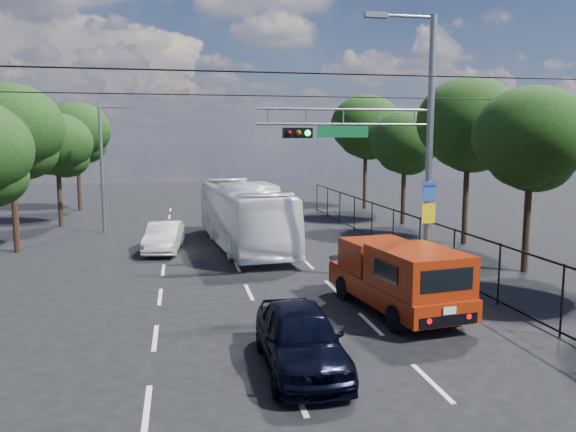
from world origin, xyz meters
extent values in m
plane|color=black|center=(0.00, 0.00, 0.00)|extent=(120.00, 120.00, 0.00)
cube|color=beige|center=(-3.00, 0.00, 0.01)|extent=(0.12, 2.00, 0.01)
cube|color=beige|center=(-3.00, 4.00, 0.01)|extent=(0.12, 2.00, 0.01)
cube|color=beige|center=(-3.00, 8.00, 0.01)|extent=(0.12, 2.00, 0.01)
cube|color=beige|center=(-3.00, 12.00, 0.01)|extent=(0.12, 2.00, 0.01)
cube|color=beige|center=(-3.00, 16.00, 0.01)|extent=(0.12, 2.00, 0.01)
cube|color=beige|center=(-3.00, 20.00, 0.01)|extent=(0.12, 2.00, 0.01)
cube|color=beige|center=(-3.00, 24.00, 0.01)|extent=(0.12, 2.00, 0.01)
cube|color=beige|center=(-3.00, 28.00, 0.01)|extent=(0.12, 2.00, 0.01)
cube|color=beige|center=(-3.00, 32.00, 0.01)|extent=(0.12, 2.00, 0.01)
cube|color=beige|center=(0.00, 0.00, 0.01)|extent=(0.12, 2.00, 0.01)
cube|color=beige|center=(0.00, 4.00, 0.01)|extent=(0.12, 2.00, 0.01)
cube|color=beige|center=(0.00, 8.00, 0.01)|extent=(0.12, 2.00, 0.01)
cube|color=beige|center=(0.00, 12.00, 0.01)|extent=(0.12, 2.00, 0.01)
cube|color=beige|center=(0.00, 16.00, 0.01)|extent=(0.12, 2.00, 0.01)
cube|color=beige|center=(0.00, 20.00, 0.01)|extent=(0.12, 2.00, 0.01)
cube|color=beige|center=(0.00, 24.00, 0.01)|extent=(0.12, 2.00, 0.01)
cube|color=beige|center=(0.00, 28.00, 0.01)|extent=(0.12, 2.00, 0.01)
cube|color=beige|center=(0.00, 32.00, 0.01)|extent=(0.12, 2.00, 0.01)
cube|color=beige|center=(3.00, 0.00, 0.01)|extent=(0.12, 2.00, 0.01)
cube|color=beige|center=(3.00, 4.00, 0.01)|extent=(0.12, 2.00, 0.01)
cube|color=beige|center=(3.00, 8.00, 0.01)|extent=(0.12, 2.00, 0.01)
cube|color=beige|center=(3.00, 12.00, 0.01)|extent=(0.12, 2.00, 0.01)
cube|color=beige|center=(3.00, 16.00, 0.01)|extent=(0.12, 2.00, 0.01)
cube|color=beige|center=(3.00, 20.00, 0.01)|extent=(0.12, 2.00, 0.01)
cube|color=beige|center=(3.00, 24.00, 0.01)|extent=(0.12, 2.00, 0.01)
cube|color=beige|center=(3.00, 28.00, 0.01)|extent=(0.12, 2.00, 0.01)
cube|color=beige|center=(3.00, 32.00, 0.01)|extent=(0.12, 2.00, 0.01)
cylinder|color=slate|center=(6.50, 8.00, 4.75)|extent=(0.24, 0.24, 9.50)
cylinder|color=slate|center=(5.50, 8.00, 9.40)|extent=(2.00, 0.10, 0.10)
cube|color=slate|center=(4.40, 8.00, 9.40)|extent=(0.80, 0.25, 0.18)
cylinder|color=slate|center=(3.40, 8.00, 6.25)|extent=(6.20, 0.08, 0.08)
cylinder|color=slate|center=(3.40, 8.00, 5.75)|extent=(6.20, 0.08, 0.08)
cube|color=black|center=(1.70, 8.00, 5.45)|extent=(1.00, 0.28, 0.35)
sphere|color=#3F0505|center=(1.38, 7.85, 5.45)|extent=(0.20, 0.20, 0.20)
sphere|color=#4C3805|center=(1.70, 7.85, 5.45)|extent=(0.20, 0.20, 0.20)
sphere|color=#0CE533|center=(2.02, 7.85, 5.45)|extent=(0.20, 0.20, 0.20)
cube|color=#0C5628|center=(3.30, 8.00, 5.50)|extent=(1.80, 0.05, 0.40)
cube|color=blue|center=(6.48, 7.86, 3.40)|extent=(0.50, 0.04, 0.70)
cube|color=yellow|center=(6.48, 7.86, 2.60)|extent=(0.50, 0.04, 0.70)
cylinder|color=slate|center=(5.90, 8.00, 6.00)|extent=(0.05, 0.05, 0.50)
cylinder|color=slate|center=(4.60, 8.00, 6.00)|extent=(0.05, 0.05, 0.50)
cylinder|color=slate|center=(3.30, 8.00, 6.00)|extent=(0.05, 0.05, 0.50)
cylinder|color=slate|center=(2.00, 8.00, 6.00)|extent=(0.05, 0.05, 0.50)
cylinder|color=slate|center=(0.70, 8.00, 6.00)|extent=(0.05, 0.05, 0.50)
cylinder|color=slate|center=(-6.50, 22.00, 3.50)|extent=(0.18, 0.18, 7.00)
cylinder|color=slate|center=(-5.70, 22.00, 7.00)|extent=(1.60, 0.09, 0.09)
cube|color=slate|center=(-4.80, 22.00, 7.00)|extent=(0.60, 0.22, 0.15)
cylinder|color=black|center=(0.00, 6.00, 7.20)|extent=(22.00, 0.04, 0.04)
cylinder|color=black|center=(0.00, 9.50, 7.60)|extent=(22.00, 0.04, 0.04)
cylinder|color=black|center=(0.00, 11.00, 6.90)|extent=(22.00, 0.04, 0.04)
cube|color=black|center=(7.60, 12.00, 1.95)|extent=(0.04, 34.00, 0.06)
cube|color=black|center=(7.60, 12.00, 0.15)|extent=(0.04, 34.00, 0.06)
cylinder|color=black|center=(7.60, 2.00, 1.00)|extent=(0.06, 0.06, 2.00)
cylinder|color=black|center=(7.60, 5.00, 1.00)|extent=(0.06, 0.06, 2.00)
cylinder|color=black|center=(7.60, 8.00, 1.00)|extent=(0.06, 0.06, 2.00)
cylinder|color=black|center=(7.60, 11.00, 1.00)|extent=(0.06, 0.06, 2.00)
cylinder|color=black|center=(7.60, 14.00, 1.00)|extent=(0.06, 0.06, 2.00)
cylinder|color=black|center=(7.60, 17.00, 1.00)|extent=(0.06, 0.06, 2.00)
cylinder|color=black|center=(7.60, 20.00, 1.00)|extent=(0.06, 0.06, 2.00)
cylinder|color=black|center=(7.60, 23.00, 1.00)|extent=(0.06, 0.06, 2.00)
cylinder|color=black|center=(7.60, 26.00, 1.00)|extent=(0.06, 0.06, 2.00)
cylinder|color=black|center=(7.60, 29.00, 1.00)|extent=(0.06, 0.06, 2.00)
cylinder|color=black|center=(11.20, 9.00, 2.10)|extent=(0.28, 0.28, 4.20)
ellipsoid|color=black|center=(11.20, 9.00, 5.40)|extent=(4.50, 4.50, 3.83)
ellipsoid|color=black|center=(11.60, 9.30, 4.35)|extent=(3.00, 3.00, 2.40)
ellipsoid|color=black|center=(10.85, 8.80, 4.50)|extent=(2.85, 2.85, 2.28)
cylinder|color=black|center=(11.80, 15.00, 2.38)|extent=(0.28, 0.28, 4.76)
ellipsoid|color=black|center=(11.80, 15.00, 6.12)|extent=(5.10, 5.10, 4.33)
ellipsoid|color=black|center=(12.20, 15.30, 4.93)|extent=(3.40, 3.40, 2.72)
ellipsoid|color=black|center=(11.45, 14.80, 5.10)|extent=(3.23, 3.23, 2.58)
cylinder|color=black|center=(11.40, 22.00, 2.02)|extent=(0.28, 0.28, 4.03)
ellipsoid|color=black|center=(11.40, 22.00, 5.18)|extent=(4.32, 4.32, 3.67)
ellipsoid|color=black|center=(11.80, 22.30, 4.18)|extent=(2.88, 2.88, 2.30)
ellipsoid|color=black|center=(11.05, 21.80, 4.32)|extent=(2.74, 2.74, 2.19)
cylinder|color=black|center=(11.60, 30.00, 2.46)|extent=(0.28, 0.28, 4.93)
ellipsoid|color=black|center=(11.60, 30.00, 6.34)|extent=(5.28, 5.28, 4.49)
ellipsoid|color=black|center=(12.00, 30.30, 5.10)|extent=(3.52, 3.52, 2.82)
ellipsoid|color=black|center=(11.25, 29.80, 5.28)|extent=(3.34, 3.34, 2.68)
cylinder|color=black|center=(-9.80, 17.00, 2.24)|extent=(0.28, 0.28, 4.48)
ellipsoid|color=black|center=(-9.80, 17.00, 5.76)|extent=(4.80, 4.80, 4.08)
ellipsoid|color=black|center=(-9.40, 17.30, 4.64)|extent=(3.20, 3.20, 2.56)
ellipsoid|color=black|center=(-10.15, 16.80, 4.80)|extent=(3.04, 3.04, 2.43)
cylinder|color=black|center=(-9.40, 25.00, 1.96)|extent=(0.28, 0.28, 3.92)
ellipsoid|color=black|center=(-9.40, 25.00, 5.04)|extent=(4.20, 4.20, 3.57)
ellipsoid|color=black|center=(-9.00, 25.30, 4.06)|extent=(2.80, 2.80, 2.24)
ellipsoid|color=black|center=(-9.75, 24.80, 4.20)|extent=(2.66, 2.66, 2.13)
cylinder|color=black|center=(-9.60, 33.00, 2.30)|extent=(0.28, 0.28, 4.59)
ellipsoid|color=black|center=(-9.60, 33.00, 5.90)|extent=(4.92, 4.92, 4.18)
ellipsoid|color=black|center=(-9.20, 33.30, 4.76)|extent=(3.28, 3.28, 2.62)
ellipsoid|color=black|center=(-9.95, 32.80, 4.92)|extent=(3.12, 3.12, 2.49)
cylinder|color=black|center=(2.99, 6.58, 0.38)|extent=(0.39, 0.80, 0.77)
cylinder|color=black|center=(4.84, 6.84, 0.38)|extent=(0.39, 0.80, 0.77)
cylinder|color=black|center=(3.47, 3.21, 0.38)|extent=(0.39, 0.80, 0.77)
cylinder|color=black|center=(5.32, 3.47, 0.38)|extent=(0.39, 0.80, 0.77)
cube|color=maroon|center=(4.16, 5.03, 0.68)|extent=(2.84, 5.73, 0.62)
cube|color=maroon|center=(3.81, 7.48, 0.77)|extent=(2.10, 0.88, 0.60)
cube|color=black|center=(3.77, 7.77, 1.04)|extent=(1.91, 0.70, 0.34)
cube|color=maroon|center=(3.98, 6.28, 1.48)|extent=(2.20, 1.96, 1.04)
cube|color=black|center=(4.09, 5.46, 1.54)|extent=(1.69, 0.29, 0.60)
cube|color=maroon|center=(4.33, 3.83, 1.56)|extent=(2.42, 3.06, 1.15)
cube|color=black|center=(5.35, 3.97, 1.59)|extent=(0.23, 1.31, 0.49)
cube|color=black|center=(3.30, 3.69, 1.59)|extent=(0.23, 1.31, 0.49)
cube|color=black|center=(4.52, 2.46, 1.59)|extent=(1.59, 0.28, 0.60)
cube|color=black|center=(4.54, 2.33, 0.55)|extent=(1.75, 0.33, 0.29)
cube|color=silver|center=(4.54, 2.28, 0.82)|extent=(0.39, 0.09, 0.20)
imported|color=black|center=(0.36, 1.30, 0.74)|extent=(1.83, 4.40, 1.49)
imported|color=white|center=(0.78, 16.42, 1.59)|extent=(3.71, 11.61, 3.18)
imported|color=silver|center=(-3.05, 15.84, 0.68)|extent=(1.93, 4.29, 1.37)
camera|label=1|loc=(-2.26, -10.74, 5.22)|focal=35.00mm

